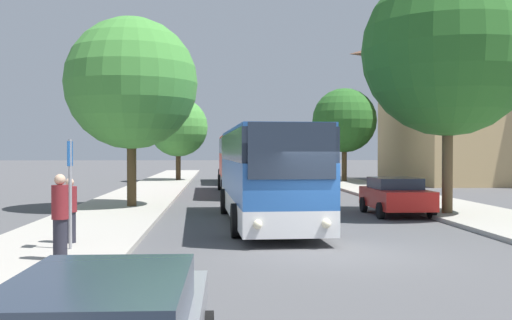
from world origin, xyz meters
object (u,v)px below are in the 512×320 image
at_px(tree_left_far, 178,127).
at_px(bus_front, 266,173).
at_px(bus_stop_sign, 70,181).
at_px(pedestrian_waiting_near, 60,216).
at_px(tree_right_near, 448,51).
at_px(tree_right_mid, 344,120).
at_px(bus_middle, 243,163).
at_px(parked_car_right_near, 396,195).
at_px(tree_left_near, 131,84).
at_px(parked_car_right_far, 316,176).
at_px(pedestrian_waiting_far, 70,210).
at_px(bus_rear, 237,159).

bearing_deg(tree_left_far, bus_front, -80.42).
distance_m(bus_front, bus_stop_sign, 7.96).
bearing_deg(pedestrian_waiting_near, bus_front, 59.84).
bearing_deg(tree_right_near, tree_right_mid, 86.93).
distance_m(bus_front, bus_middle, 14.47).
bearing_deg(pedestrian_waiting_near, parked_car_right_near, 47.37).
distance_m(parked_car_right_near, tree_left_near, 11.99).
height_order(parked_car_right_far, pedestrian_waiting_far, pedestrian_waiting_far).
bearing_deg(bus_rear, bus_front, -91.66).
bearing_deg(tree_right_mid, bus_middle, -126.48).
distance_m(parked_car_right_near, pedestrian_waiting_near, 14.28).
bearing_deg(bus_rear, parked_car_right_far, -52.43).
distance_m(parked_car_right_near, tree_right_mid, 24.30).
height_order(bus_rear, tree_left_far, tree_left_far).
distance_m(pedestrian_waiting_far, tree_left_near, 11.22).
distance_m(bus_stop_sign, tree_right_near, 15.17).
xyz_separation_m(bus_stop_sign, tree_right_near, (12.32, 7.60, 4.54)).
bearing_deg(bus_rear, tree_right_mid, -8.12).
bearing_deg(pedestrian_waiting_near, bus_stop_sign, 99.38).
height_order(bus_rear, pedestrian_waiting_near, bus_rear).
xyz_separation_m(tree_left_far, tree_right_mid, (13.22, -2.53, 0.47)).
height_order(bus_middle, bus_rear, bus_rear).
relative_size(tree_left_near, tree_right_near, 0.86).
distance_m(bus_middle, bus_stop_sign, 21.09).
xyz_separation_m(pedestrian_waiting_far, tree_left_near, (0.14, 10.32, 4.42)).
height_order(bus_front, tree_right_mid, tree_right_mid).
distance_m(parked_car_right_near, tree_right_near, 5.88).
xyz_separation_m(bus_rear, parked_car_right_near, (5.40, -24.67, -1.08)).
distance_m(pedestrian_waiting_near, tree_left_near, 13.48).
height_order(bus_rear, tree_right_mid, tree_right_mid).
bearing_deg(bus_stop_sign, bus_middle, 76.10).
bearing_deg(pedestrian_waiting_near, bus_middle, 81.46).
bearing_deg(parked_car_right_far, parked_car_right_near, 88.06).
bearing_deg(tree_right_near, bus_rear, 105.79).
xyz_separation_m(bus_middle, parked_car_right_near, (5.47, -12.16, -1.06)).
relative_size(bus_front, pedestrian_waiting_near, 6.15).
distance_m(pedestrian_waiting_far, tree_right_near, 15.18).
bearing_deg(parked_car_right_far, tree_right_mid, -122.60).
bearing_deg(bus_front, parked_car_right_near, 21.39).
relative_size(parked_car_right_far, pedestrian_waiting_far, 2.83).
relative_size(bus_front, pedestrian_waiting_far, 6.88).
height_order(tree_right_near, tree_right_mid, tree_right_near).
relative_size(bus_stop_sign, tree_left_far, 0.39).
height_order(tree_left_near, tree_left_far, tree_left_near).
bearing_deg(bus_front, bus_middle, 88.54).
bearing_deg(pedestrian_waiting_near, pedestrian_waiting_far, 102.99).
distance_m(tree_left_near, tree_left_far, 23.31).
distance_m(tree_left_near, tree_right_mid, 24.90).
xyz_separation_m(bus_stop_sign, tree_left_near, (-0.11, 11.30, 3.62)).
bearing_deg(tree_left_far, parked_car_right_far, -38.71).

